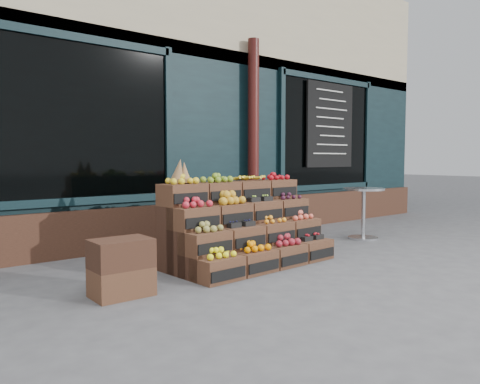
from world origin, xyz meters
TOP-DOWN VIEW (x-y plane):
  - ground at (0.00, 0.00)m, footprint 60.00×60.00m
  - shop_facade at (0.00, 5.11)m, footprint 12.00×6.24m
  - crate_display at (-0.28, 0.52)m, footprint 2.07×1.08m
  - spare_crates at (-2.04, 0.19)m, footprint 0.54×0.38m
  - bistro_table at (2.25, 0.63)m, footprint 0.64×0.64m
  - shopkeeper at (-1.61, 2.78)m, footprint 0.79×0.61m

SIDE VIEW (x-z plane):
  - ground at x=0.00m, z-range 0.00..0.00m
  - spare_crates at x=-2.04m, z-range 0.00..0.53m
  - crate_display at x=-0.28m, z-range -0.24..1.02m
  - bistro_table at x=2.25m, z-range 0.10..0.90m
  - shopkeeper at x=-1.61m, z-range 0.00..1.92m
  - shop_facade at x=0.00m, z-range 0.00..4.80m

